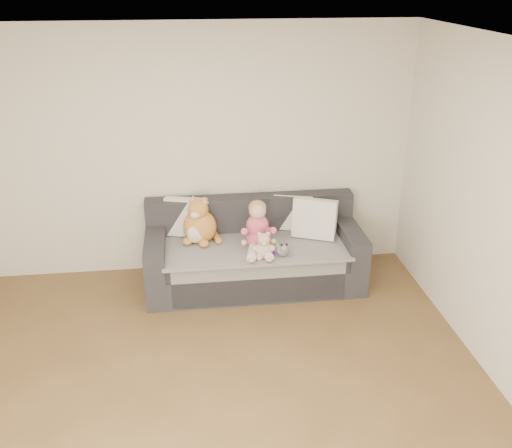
# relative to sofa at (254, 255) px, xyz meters

# --- Properties ---
(room_shell) EXTENTS (5.00, 5.00, 5.00)m
(room_shell) POSITION_rel_sofa_xyz_m (-0.54, -1.64, 0.99)
(room_shell) COLOR brown
(room_shell) RESTS_ON ground
(sofa) EXTENTS (2.20, 0.94, 0.85)m
(sofa) POSITION_rel_sofa_xyz_m (0.00, 0.00, 0.00)
(sofa) COLOR #27272C
(sofa) RESTS_ON ground
(cushion_left) EXTENTS (0.47, 0.31, 0.41)m
(cushion_left) POSITION_rel_sofa_xyz_m (-0.68, 0.25, 0.36)
(cushion_left) COLOR silver
(cushion_left) RESTS_ON sofa
(cushion_right_back) EXTENTS (0.45, 0.29, 0.39)m
(cushion_right_back) POSITION_rel_sofa_xyz_m (0.45, 0.26, 0.35)
(cushion_right_back) COLOR silver
(cushion_right_back) RESTS_ON sofa
(cushion_right_front) EXTENTS (0.49, 0.36, 0.42)m
(cushion_right_front) POSITION_rel_sofa_xyz_m (0.64, 0.03, 0.37)
(cushion_right_front) COLOR silver
(cushion_right_front) RESTS_ON sofa
(toddler) EXTENTS (0.35, 0.50, 0.50)m
(toddler) POSITION_rel_sofa_xyz_m (0.02, -0.16, 0.37)
(toddler) COLOR #CC485B
(toddler) RESTS_ON sofa
(plush_cat) EXTENTS (0.39, 0.36, 0.52)m
(plush_cat) POSITION_rel_sofa_xyz_m (-0.55, 0.07, 0.35)
(plush_cat) COLOR #BF702A
(plush_cat) RESTS_ON sofa
(teddy_bear) EXTENTS (0.22, 0.16, 0.28)m
(teddy_bear) POSITION_rel_sofa_xyz_m (0.05, -0.38, 0.27)
(teddy_bear) COLOR #C8A88A
(teddy_bear) RESTS_ON sofa
(plush_cow) EXTENTS (0.13, 0.19, 0.16)m
(plush_cow) POSITION_rel_sofa_xyz_m (0.24, -0.36, 0.23)
(plush_cow) COLOR white
(plush_cow) RESTS_ON sofa
(sippy_cup) EXTENTS (0.11, 0.10, 0.13)m
(sippy_cup) POSITION_rel_sofa_xyz_m (0.19, -0.33, 0.23)
(sippy_cup) COLOR purple
(sippy_cup) RESTS_ON sofa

